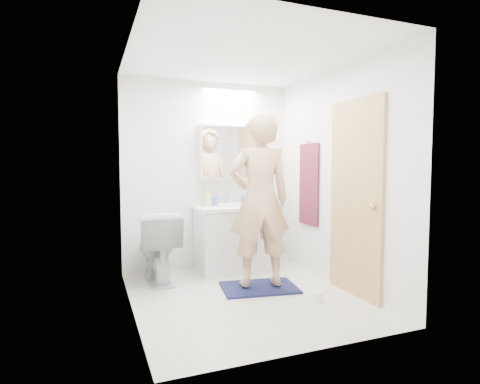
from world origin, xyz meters
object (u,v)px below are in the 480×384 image
toilet (157,246)px  person (260,200)px  soap_bottle_a (208,197)px  medicine_cabinet (232,153)px  vanity_cabinet (233,240)px  toothbrush_cup (245,200)px  toilet_paper_roll (317,297)px  soap_bottle_b (217,199)px

toilet → person: (0.98, -0.67, 0.56)m
person → soap_bottle_a: person is taller
toilet → medicine_cabinet: bearing=-162.9°
vanity_cabinet → soap_bottle_a: bearing=152.3°
toothbrush_cup → toilet: bearing=-167.1°
medicine_cabinet → toilet_paper_roll: 2.16m
vanity_cabinet → person: person is taller
vanity_cabinet → toilet: (-0.97, -0.11, 0.02)m
soap_bottle_a → toilet_paper_roll: size_ratio=2.14×
medicine_cabinet → toilet_paper_roll: (0.31, -1.58, -1.45)m
vanity_cabinet → person: 0.98m
toilet → soap_bottle_b: bearing=-160.4°
person → vanity_cabinet: bearing=-80.3°
medicine_cabinet → person: 1.13m
medicine_cabinet → toilet: bearing=-162.6°
soap_bottle_b → toilet_paper_roll: bearing=-71.1°
vanity_cabinet → medicine_cabinet: size_ratio=1.02×
toilet_paper_roll → toothbrush_cup: bearing=95.4°
toothbrush_cup → toilet_paper_roll: (0.14, -1.53, -0.82)m
toilet → soap_bottle_a: bearing=-159.2°
person → toilet_paper_roll: bearing=131.2°
toilet → toothbrush_cup: size_ratio=7.36×
soap_bottle_b → toothbrush_cup: 0.39m
toothbrush_cup → toilet_paper_roll: toothbrush_cup is taller
medicine_cabinet → soap_bottle_b: 0.64m
toothbrush_cup → toilet_paper_roll: bearing=-84.6°
soap_bottle_a → toothbrush_cup: 0.52m
soap_bottle_a → soap_bottle_b: bearing=13.0°
vanity_cabinet → soap_bottle_b: 0.56m
medicine_cabinet → toilet_paper_roll: size_ratio=8.00×
medicine_cabinet → vanity_cabinet: bearing=-107.2°
medicine_cabinet → soap_bottle_a: medicine_cabinet is taller
soap_bottle_a → vanity_cabinet: bearing=-27.7°
vanity_cabinet → soap_bottle_a: 0.64m
toothbrush_cup → toilet_paper_roll: 1.74m
toilet_paper_roll → medicine_cabinet: bearing=101.0°
medicine_cabinet → toilet: size_ratio=1.08×
soap_bottle_a → toilet: bearing=-158.8°
soap_bottle_b → toilet_paper_roll: size_ratio=1.47×
person → toothbrush_cup: 0.98m
vanity_cabinet → soap_bottle_b: bearing=131.0°
soap_bottle_b → toothbrush_cup: bearing=-3.0°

